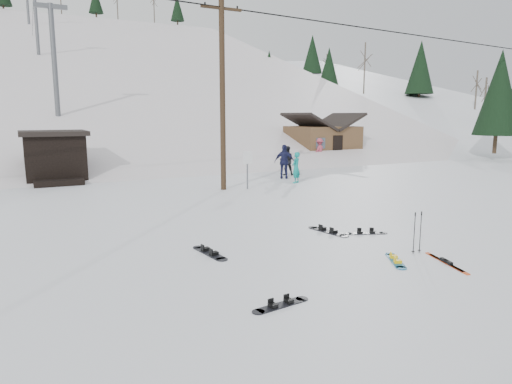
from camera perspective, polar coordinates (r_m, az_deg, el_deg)
name	(u,v)px	position (r m, az deg, el deg)	size (l,w,h in m)	color
ground	(412,298)	(9.80, 18.95, -12.39)	(200.00, 200.00, 0.00)	white
ski_slope	(85,237)	(63.48, -20.64, -5.24)	(60.00, 75.00, 45.00)	silver
ridge_right	(343,209)	(73.27, 10.81, -2.06)	(34.00, 85.00, 36.00)	white
treeline_right	(371,142)	(64.49, 14.13, 6.12)	(20.00, 60.00, 10.00)	black
treeline_crest	(58,135)	(92.49, -23.48, 6.59)	(50.00, 6.00, 10.00)	black
utility_pole	(222,91)	(22.00, -4.22, 12.43)	(2.00, 0.26, 9.00)	#3A2819
trail_sign	(248,163)	(22.18, -1.06, 3.62)	(0.50, 0.09, 1.85)	#595B60
lift_hut	(55,156)	(27.26, -23.85, 4.11)	(3.40, 4.10, 2.75)	black
lift_tower_near	(54,54)	(36.53, -23.96, 15.52)	(2.20, 0.36, 8.00)	#595B60
lift_tower_mid	(36,13)	(57.26, -25.84, 19.53)	(2.20, 0.36, 8.00)	#595B60
cabin	(322,142)	(37.23, 8.29, 6.26)	(5.39, 4.40, 3.77)	brown
hero_snowboard	(396,260)	(11.95, 17.05, -8.16)	(0.80, 1.20, 0.09)	#166694
hero_skis	(446,262)	(12.21, 22.68, -8.11)	(0.58, 1.67, 0.09)	#BD3D13
ski_poles	(417,232)	(12.68, 19.52, -4.74)	(0.30, 0.08, 1.11)	black
board_scatter_a	(281,305)	(8.95, 3.12, -13.87)	(1.28, 0.38, 0.09)	black
board_scatter_b	(210,253)	(12.10, -5.82, -7.55)	(0.45, 1.56, 0.11)	black
board_scatter_d	(366,233)	(14.39, 13.60, -5.00)	(1.25, 0.66, 0.09)	black
board_scatter_f	(328,231)	(14.36, 8.97, -4.85)	(0.52, 1.58, 0.11)	black
skier_teal	(296,168)	(24.36, 5.02, 3.06)	(0.60, 0.40, 1.65)	#0E8C84
skier_dark	(287,161)	(27.57, 3.85, 3.94)	(0.85, 0.66, 1.75)	black
skier_pink	(319,151)	(34.67, 7.88, 5.14)	(1.22, 0.70, 1.89)	#BB4257
skier_navy	(284,162)	(25.95, 3.58, 3.80)	(1.14, 0.47, 1.94)	#1A1D42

